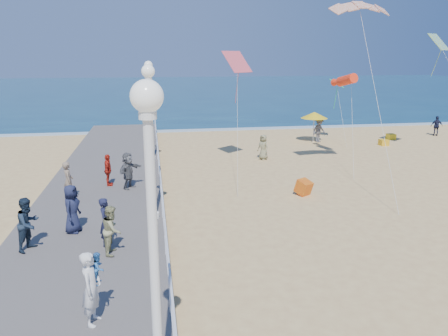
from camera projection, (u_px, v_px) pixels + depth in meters
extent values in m
plane|color=#DCB873|center=(298.00, 219.00, 16.46)|extent=(160.00, 160.00, 0.00)
cube|color=#0D3550|center=(180.00, 89.00, 78.51)|extent=(160.00, 90.00, 0.05)
cube|color=silver|center=(217.00, 130.00, 36.03)|extent=(160.00, 1.20, 0.04)
cube|color=#68625E|center=(92.00, 227.00, 15.22)|extent=(5.00, 44.00, 0.40)
cube|color=white|center=(162.00, 189.00, 15.29)|extent=(0.05, 42.00, 0.06)
cube|color=white|center=(162.00, 203.00, 15.42)|extent=(0.05, 42.00, 0.04)
cylinder|color=white|center=(155.00, 281.00, 6.30)|extent=(0.14, 0.14, 4.70)
sphere|color=white|center=(147.00, 96.00, 5.64)|extent=(0.44, 0.44, 0.44)
cylinder|color=white|center=(154.00, 215.00, 15.49)|extent=(0.36, 0.36, 0.20)
cylinder|color=white|center=(151.00, 151.00, 14.90)|extent=(0.14, 0.14, 4.70)
sphere|color=white|center=(148.00, 71.00, 14.23)|extent=(0.44, 0.44, 0.44)
cylinder|color=white|center=(152.00, 158.00, 24.08)|extent=(0.36, 0.36, 0.20)
cylinder|color=white|center=(150.00, 116.00, 23.49)|extent=(0.14, 0.14, 4.70)
sphere|color=white|center=(148.00, 65.00, 22.82)|extent=(0.44, 0.44, 0.44)
imported|color=silver|center=(91.00, 288.00, 9.24)|extent=(0.51, 0.67, 1.65)
imported|color=#306EB4|center=(98.00, 268.00, 9.31)|extent=(0.34, 0.40, 0.72)
imported|color=#171933|center=(106.00, 222.00, 13.13)|extent=(0.49, 0.62, 1.49)
imported|color=#999869|center=(112.00, 230.00, 12.60)|extent=(0.62, 0.76, 1.45)
imported|color=red|center=(108.00, 170.00, 19.18)|extent=(0.35, 0.83, 1.41)
imported|color=#1B1F3B|center=(72.00, 209.00, 14.09)|extent=(0.68, 0.88, 1.60)
imported|color=#55575A|center=(128.00, 171.00, 18.77)|extent=(1.17, 1.50, 1.59)
imported|color=#7F6C58|center=(68.00, 181.00, 17.23)|extent=(0.48, 0.64, 1.57)
imported|color=#192738|center=(28.00, 224.00, 12.82)|extent=(0.90, 0.97, 1.61)
imported|color=#545358|center=(319.00, 130.00, 30.86)|extent=(1.29, 1.05, 1.74)
imported|color=#161931|center=(437.00, 126.00, 33.30)|extent=(0.95, 0.57, 1.52)
imported|color=#7F7C58|center=(263.00, 147.00, 25.73)|extent=(0.81, 0.87, 1.49)
cube|color=red|center=(304.00, 189.00, 19.24)|extent=(0.84, 0.89, 0.74)
cylinder|color=white|center=(314.00, 129.00, 30.93)|extent=(0.05, 0.05, 1.80)
cone|color=gold|center=(314.00, 115.00, 30.67)|extent=(1.90, 1.90, 0.45)
cube|color=gold|center=(384.00, 142.00, 29.89)|extent=(0.55, 0.55, 0.40)
cube|color=yellow|center=(391.00, 137.00, 32.04)|extent=(0.55, 0.55, 0.40)
cylinder|color=#FE3315|center=(347.00, 80.00, 24.73)|extent=(0.95, 2.36, 1.01)
cube|color=#D54E5C|center=(237.00, 62.00, 23.25)|extent=(1.74, 1.65, 1.12)
cube|color=blue|center=(439.00, 42.00, 25.91)|extent=(1.61, 1.51, 0.99)
cube|color=#2AC459|center=(337.00, 83.00, 30.53)|extent=(1.35, 1.43, 0.58)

